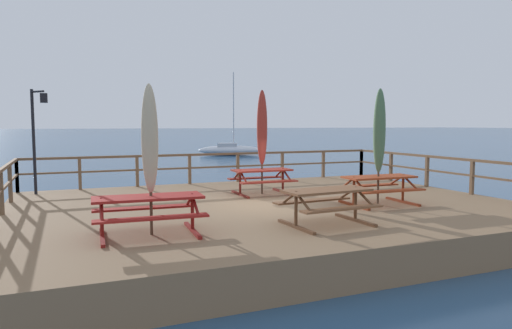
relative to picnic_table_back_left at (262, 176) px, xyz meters
name	(u,v)px	position (x,y,z in m)	size (l,w,h in m)	color
ground_plane	(266,231)	(-0.54, -1.58, -1.32)	(600.00, 600.00, 0.00)	navy
wooden_deck	(266,217)	(-0.54, -1.58, -0.94)	(13.20, 9.82, 0.76)	#846647
railing_waterside_far	(214,162)	(-0.54, 3.18, 0.19)	(13.00, 0.10, 1.09)	brown
railing_side_right	(448,167)	(5.91, -1.58, 0.19)	(0.10, 9.62, 1.09)	brown
picnic_table_back_left	(262,176)	(0.00, 0.00, 0.00)	(1.79, 1.41, 0.78)	maroon
picnic_table_back_right	(148,206)	(-4.10, -4.00, 0.01)	(2.15, 1.50, 0.78)	maroon
picnic_table_mid_left	(379,184)	(2.18, -2.88, 0.00)	(1.97, 1.44, 0.78)	#993819
picnic_table_mid_right	(327,199)	(-0.42, -4.51, 0.00)	(1.98, 1.52, 0.78)	brown
patio_umbrella_tall_mid_left	(262,128)	(0.02, 0.04, 1.47)	(0.32, 0.32, 3.19)	#4C3828
patio_umbrella_tall_back_right	(150,139)	(-4.04, -3.98, 1.30)	(0.32, 0.32, 2.92)	#4C3828
patio_umbrella_tall_mid_right	(379,131)	(2.12, -2.92, 1.41)	(0.32, 0.32, 3.08)	#4C3828
lamp_post_hooked	(37,125)	(-6.32, 2.48, 1.56)	(0.49, 0.57, 3.20)	black
sailboat_distant	(230,150)	(8.72, 27.96, -0.80)	(6.19, 3.80, 7.72)	silver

